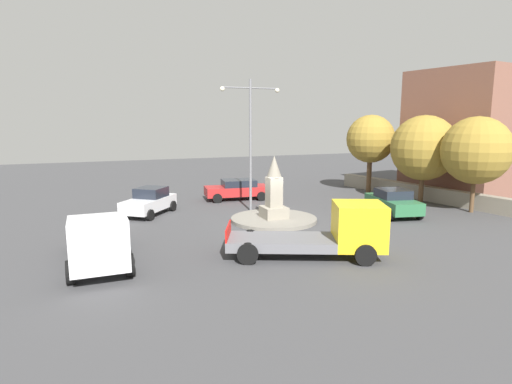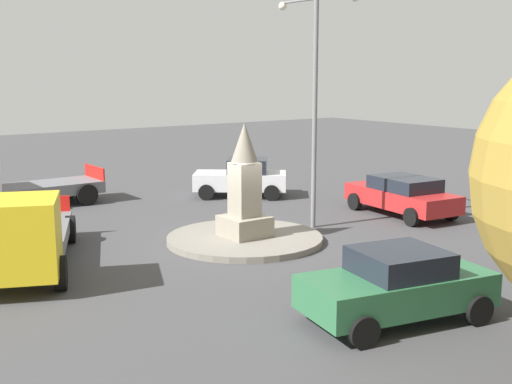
{
  "view_description": "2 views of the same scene",
  "coord_description": "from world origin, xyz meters",
  "px_view_note": "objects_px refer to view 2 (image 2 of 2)",
  "views": [
    {
      "loc": [
        -9.28,
        -20.96,
        5.56
      ],
      "look_at": [
        -0.86,
        0.53,
        1.61
      ],
      "focal_mm": 29.53,
      "sensor_mm": 36.0,
      "label": 1
    },
    {
      "loc": [
        16.15,
        -11.25,
        5.16
      ],
      "look_at": [
        0.83,
        -0.17,
        1.7
      ],
      "focal_mm": 46.31,
      "sensor_mm": 36.0,
      "label": 2
    }
  ],
  "objects_px": {
    "monument": "(245,190)",
    "car_green_parked_left": "(397,285)",
    "truck_yellow_passing": "(22,237)",
    "truck_white_parked_right": "(2,183)",
    "streetlamp": "(315,83)",
    "car_red_waiting": "(402,195)",
    "car_white_near_island": "(242,178)"
  },
  "relations": [
    {
      "from": "streetlamp",
      "to": "truck_white_parked_right",
      "type": "distance_m",
      "value": 12.39
    },
    {
      "from": "monument",
      "to": "car_white_near_island",
      "type": "relative_size",
      "value": 0.86
    },
    {
      "from": "streetlamp",
      "to": "car_green_parked_left",
      "type": "bearing_deg",
      "value": -28.95
    },
    {
      "from": "monument",
      "to": "truck_yellow_passing",
      "type": "bearing_deg",
      "value": -93.28
    },
    {
      "from": "car_red_waiting",
      "to": "truck_yellow_passing",
      "type": "distance_m",
      "value": 13.45
    },
    {
      "from": "streetlamp",
      "to": "car_white_near_island",
      "type": "height_order",
      "value": "streetlamp"
    },
    {
      "from": "car_green_parked_left",
      "to": "truck_white_parked_right",
      "type": "relative_size",
      "value": 0.75
    },
    {
      "from": "streetlamp",
      "to": "car_white_near_island",
      "type": "bearing_deg",
      "value": 168.47
    },
    {
      "from": "monument",
      "to": "car_green_parked_left",
      "type": "relative_size",
      "value": 0.81
    },
    {
      "from": "car_green_parked_left",
      "to": "truck_yellow_passing",
      "type": "xyz_separation_m",
      "value": [
        -7.58,
        -5.44,
        0.27
      ]
    },
    {
      "from": "car_white_near_island",
      "to": "truck_yellow_passing",
      "type": "xyz_separation_m",
      "value": [
        5.86,
        -10.79,
        0.26
      ]
    },
    {
      "from": "car_green_parked_left",
      "to": "truck_yellow_passing",
      "type": "relative_size",
      "value": 0.65
    },
    {
      "from": "truck_white_parked_right",
      "to": "car_red_waiting",
      "type": "bearing_deg",
      "value": 50.7
    },
    {
      "from": "car_red_waiting",
      "to": "streetlamp",
      "type": "bearing_deg",
      "value": -96.64
    },
    {
      "from": "streetlamp",
      "to": "truck_white_parked_right",
      "type": "bearing_deg",
      "value": -139.55
    },
    {
      "from": "car_white_near_island",
      "to": "car_green_parked_left",
      "type": "bearing_deg",
      "value": -21.7
    },
    {
      "from": "car_green_parked_left",
      "to": "monument",
      "type": "bearing_deg",
      "value": 170.96
    },
    {
      "from": "monument",
      "to": "car_green_parked_left",
      "type": "height_order",
      "value": "monument"
    },
    {
      "from": "car_green_parked_left",
      "to": "truck_white_parked_right",
      "type": "bearing_deg",
      "value": -167.91
    },
    {
      "from": "car_green_parked_left",
      "to": "car_white_near_island",
      "type": "bearing_deg",
      "value": 158.3
    },
    {
      "from": "truck_white_parked_right",
      "to": "car_white_near_island",
      "type": "bearing_deg",
      "value": 71.33
    },
    {
      "from": "monument",
      "to": "car_red_waiting",
      "type": "height_order",
      "value": "monument"
    },
    {
      "from": "streetlamp",
      "to": "car_red_waiting",
      "type": "bearing_deg",
      "value": 83.36
    },
    {
      "from": "monument",
      "to": "streetlamp",
      "type": "xyz_separation_m",
      "value": [
        -0.26,
        2.98,
        3.18
      ]
    },
    {
      "from": "streetlamp",
      "to": "car_green_parked_left",
      "type": "xyz_separation_m",
      "value": [
        7.46,
        -4.13,
        -4.03
      ]
    },
    {
      "from": "truck_yellow_passing",
      "to": "truck_white_parked_right",
      "type": "relative_size",
      "value": 1.16
    },
    {
      "from": "car_white_near_island",
      "to": "truck_white_parked_right",
      "type": "bearing_deg",
      "value": -108.67
    },
    {
      "from": "car_red_waiting",
      "to": "car_white_near_island",
      "type": "distance_m",
      "value": 6.95
    },
    {
      "from": "truck_white_parked_right",
      "to": "truck_yellow_passing",
      "type": "bearing_deg",
      "value": -12.24
    },
    {
      "from": "streetlamp",
      "to": "car_white_near_island",
      "type": "relative_size",
      "value": 1.97
    },
    {
      "from": "monument",
      "to": "car_red_waiting",
      "type": "xyz_separation_m",
      "value": [
        0.19,
        6.84,
        -0.87
      ]
    },
    {
      "from": "car_white_near_island",
      "to": "car_red_waiting",
      "type": "bearing_deg",
      "value": 22.34
    }
  ]
}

